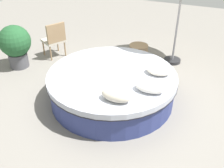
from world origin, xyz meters
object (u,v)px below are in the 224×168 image
at_px(throw_pillow_1, 150,87).
at_px(throw_pillow_2, 158,70).
at_px(patio_chair, 55,38).
at_px(planter, 15,44).
at_px(round_bed, 112,86).
at_px(side_table, 138,53).
at_px(throw_pillow_0, 116,95).

relative_size(throw_pillow_1, throw_pillow_2, 1.11).
height_order(throw_pillow_1, throw_pillow_2, throw_pillow_1).
bearing_deg(patio_chair, planter, 174.31).
bearing_deg(round_bed, patio_chair, 150.86).
distance_m(throw_pillow_1, side_table, 2.48).
bearing_deg(throw_pillow_1, throw_pillow_0, -131.94).
height_order(throw_pillow_2, planter, planter).
xyz_separation_m(throw_pillow_1, throw_pillow_2, (-0.02, 0.67, -0.01)).
bearing_deg(round_bed, throw_pillow_2, 23.23).
bearing_deg(throw_pillow_2, throw_pillow_1, -88.47).
relative_size(throw_pillow_1, patio_chair, 0.55).
relative_size(throw_pillow_0, throw_pillow_1, 0.98).
bearing_deg(patio_chair, throw_pillow_1, -88.93).
distance_m(patio_chair, planter, 1.04).
bearing_deg(side_table, throw_pillow_2, -59.72).
bearing_deg(throw_pillow_2, patio_chair, 164.16).
relative_size(round_bed, throw_pillow_1, 4.86).
distance_m(throw_pillow_2, patio_chair, 3.19).
height_order(throw_pillow_0, patio_chair, patio_chair).
height_order(throw_pillow_2, patio_chair, patio_chair).
distance_m(planter, side_table, 3.16).
xyz_separation_m(throw_pillow_0, patio_chair, (-2.64, 2.04, -0.16)).
relative_size(throw_pillow_0, side_table, 1.07).
bearing_deg(side_table, throw_pillow_1, -67.38).
xyz_separation_m(throw_pillow_1, planter, (-3.66, 0.68, -0.08)).
bearing_deg(throw_pillow_0, planter, 159.91).
distance_m(round_bed, patio_chair, 2.55).
bearing_deg(round_bed, side_table, 91.88).
bearing_deg(throw_pillow_0, round_bed, 117.97).
relative_size(throw_pillow_2, side_table, 0.98).
distance_m(round_bed, throw_pillow_0, 0.99).
xyz_separation_m(throw_pillow_0, planter, (-3.21, 1.17, -0.09)).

